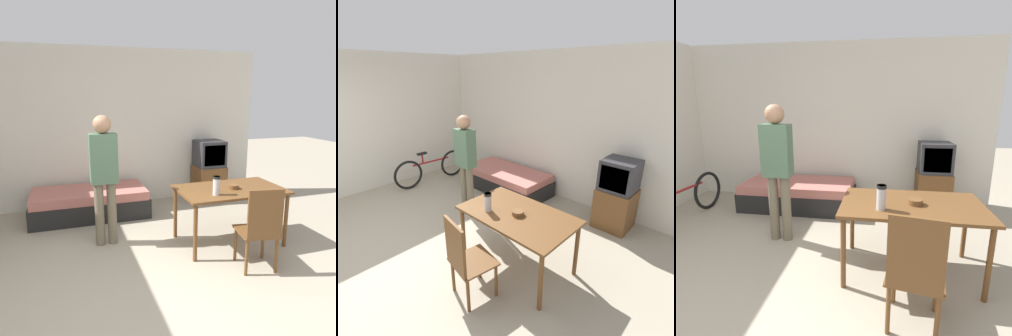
{
  "view_description": "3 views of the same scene",
  "coord_description": "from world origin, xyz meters",
  "views": [
    {
      "loc": [
        -0.68,
        -2.35,
        1.94
      ],
      "look_at": [
        0.71,
        1.88,
        0.93
      ],
      "focal_mm": 35.0,
      "sensor_mm": 36.0,
      "label": 1
    },
    {
      "loc": [
        3.15,
        -0.8,
        2.33
      ],
      "look_at": [
        0.51,
        1.96,
        0.92
      ],
      "focal_mm": 28.0,
      "sensor_mm": 36.0,
      "label": 2
    },
    {
      "loc": [
        1.06,
        -1.21,
        1.67
      ],
      "look_at": [
        0.59,
        1.9,
        0.92
      ],
      "focal_mm": 28.0,
      "sensor_mm": 36.0,
      "label": 3
    }
  ],
  "objects": [
    {
      "name": "ground_plane",
      "position": [
        0.0,
        0.0,
        0.0
      ],
      "size": [
        20.0,
        20.0,
        0.0
      ],
      "primitive_type": "plane",
      "color": "#9E937F"
    },
    {
      "name": "wall_back",
      "position": [
        0.0,
        3.37,
        1.35
      ],
      "size": [
        5.76,
        0.06,
        2.7
      ],
      "color": "silver",
      "rests_on": "ground_plane"
    },
    {
      "name": "wall_left",
      "position": [
        -2.41,
        1.67,
        1.35
      ],
      "size": [
        0.06,
        4.34,
        2.7
      ],
      "color": "silver",
      "rests_on": "ground_plane"
    },
    {
      "name": "daybed",
      "position": [
        -0.31,
        2.82,
        0.22
      ],
      "size": [
        1.83,
        0.88,
        0.44
      ],
      "color": "black",
      "rests_on": "ground_plane"
    },
    {
      "name": "tv",
      "position": [
        1.87,
        2.99,
        0.54
      ],
      "size": [
        0.52,
        0.51,
        1.11
      ],
      "color": "brown",
      "rests_on": "ground_plane"
    },
    {
      "name": "dining_table",
      "position": [
        1.36,
        1.27,
        0.66
      ],
      "size": [
        1.37,
        0.82,
        0.74
      ],
      "color": "brown",
      "rests_on": "ground_plane"
    },
    {
      "name": "wooden_chair",
      "position": [
        1.32,
        0.49,
        0.53
      ],
      "size": [
        0.48,
        0.48,
        0.97
      ],
      "color": "brown",
      "rests_on": "ground_plane"
    },
    {
      "name": "bicycle",
      "position": [
        -1.8,
        1.98,
        0.32
      ],
      "size": [
        0.09,
        1.7,
        0.72
      ],
      "color": "black",
      "rests_on": "ground_plane"
    },
    {
      "name": "person_standing",
      "position": [
        -0.19,
        1.72,
        0.99
      ],
      "size": [
        0.34,
        0.23,
        1.69
      ],
      "color": "#6B604C",
      "rests_on": "ground_plane"
    },
    {
      "name": "thermos_flask",
      "position": [
        1.06,
        1.07,
        0.87
      ],
      "size": [
        0.09,
        0.09,
        0.23
      ],
      "color": "#B7B7BC",
      "rests_on": "dining_table"
    },
    {
      "name": "mate_bowl",
      "position": [
        1.39,
        1.24,
        0.77
      ],
      "size": [
        0.14,
        0.14,
        0.05
      ],
      "color": "brown",
      "rests_on": "dining_table"
    }
  ]
}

